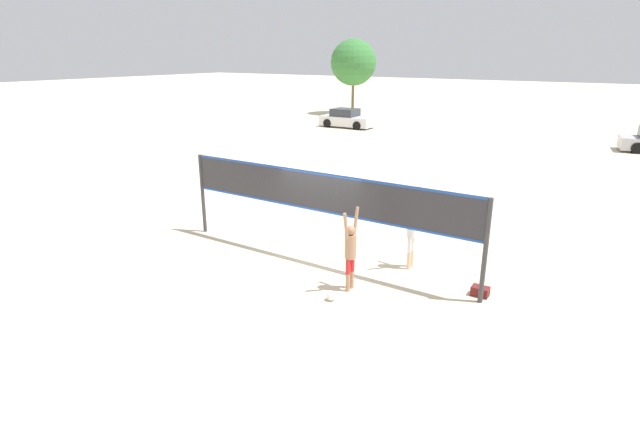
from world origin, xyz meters
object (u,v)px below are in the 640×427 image
Objects in this scene: player_spiker at (350,249)px; player_blocker at (412,227)px; gear_bag at (480,291)px; parked_car_far at (347,119)px; volleyball_net at (320,198)px; tree_left_cluster at (353,62)px; volleyball at (331,296)px.

player_spiker is 2.14m from player_blocker.
gear_bag is 28.35m from parked_car_far.
player_blocker is at bearing -19.86° from player_spiker.
player_blocker is 26.68m from parked_car_far.
player_blocker is at bearing 22.02° from volleyball_net.
player_spiker is 0.30× the size of tree_left_cluster.
tree_left_cluster is (-4.04, 8.10, 4.04)m from parked_car_far.
player_blocker reaches higher than gear_bag.
parked_car_far is (-16.84, 22.80, 0.52)m from gear_bag.
player_blocker is 35.84m from tree_left_cluster.
player_spiker is 37.20m from tree_left_cluster.
volleyball is at bearing 173.42° from player_spiker.
volleyball is at bearing -143.28° from gear_bag.
tree_left_cluster is at bearing 115.37° from parked_car_far.
volleyball_net is 39.86× the size of volleyball.
gear_bag is at bearing -55.96° from tree_left_cluster.
player_spiker is at bearing 83.42° from volleyball.
volleyball_net reaches higher than volleyball.
gear_bag is at bearing 4.28° from volleyball_net.
player_spiker is 3.26m from gear_bag.
volleyball_net is 26.31m from parked_car_far.
volleyball_net is at bearing 55.42° from player_spiker.
player_spiker is at bearing -34.58° from volleyball_net.
volleyball is 3.58m from gear_bag.
volleyball_net is 2.90m from volleyball.
player_spiker is 0.49× the size of parked_car_far.
volleyball is 0.05× the size of parked_car_far.
tree_left_cluster reaches higher than player_spiker.
volleyball_net is 1.33× the size of tree_left_cluster.
gear_bag is (2.87, 2.14, 0.00)m from volleyball.
parked_car_far is 9.91m from tree_left_cluster.
volleyball_net is at bearing -62.11° from tree_left_cluster.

